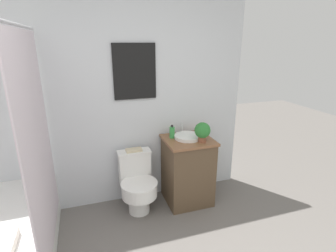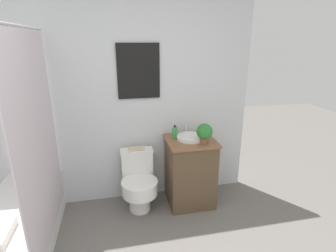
% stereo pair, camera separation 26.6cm
% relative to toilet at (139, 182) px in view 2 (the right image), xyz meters
% --- Properties ---
extents(wall_back, '(3.31, 0.07, 2.50)m').
position_rel_toilet_xyz_m(wall_back, '(-0.27, 0.29, 0.92)').
color(wall_back, silver).
rests_on(wall_back, ground_plane).
extents(shower_area, '(0.57, 1.36, 1.98)m').
position_rel_toilet_xyz_m(shower_area, '(-1.12, -0.42, -0.04)').
color(shower_area, white).
rests_on(shower_area, ground_plane).
extents(toilet, '(0.40, 0.52, 0.67)m').
position_rel_toilet_xyz_m(toilet, '(0.00, 0.00, 0.00)').
color(toilet, white).
rests_on(toilet, ground_plane).
extents(vanity, '(0.54, 0.51, 0.80)m').
position_rel_toilet_xyz_m(vanity, '(0.60, -0.01, 0.07)').
color(vanity, brown).
rests_on(vanity, ground_plane).
extents(sink, '(0.31, 0.35, 0.13)m').
position_rel_toilet_xyz_m(sink, '(0.60, 0.02, 0.49)').
color(sink, white).
rests_on(sink, vanity).
extents(soap_bottle, '(0.06, 0.06, 0.15)m').
position_rel_toilet_xyz_m(soap_bottle, '(0.44, 0.09, 0.54)').
color(soap_bottle, green).
rests_on(soap_bottle, vanity).
extents(potted_plant, '(0.18, 0.18, 0.22)m').
position_rel_toilet_xyz_m(potted_plant, '(0.72, -0.14, 0.60)').
color(potted_plant, brown).
rests_on(potted_plant, vanity).
extents(book_on_tank, '(0.18, 0.10, 0.02)m').
position_rel_toilet_xyz_m(book_on_tank, '(0.00, 0.14, 0.36)').
color(book_on_tank, beige).
rests_on(book_on_tank, toilet).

